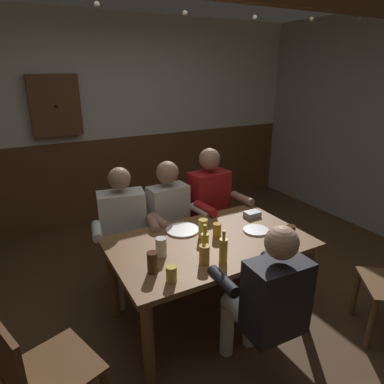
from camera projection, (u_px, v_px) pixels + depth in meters
ground_plane at (204, 310)px, 3.01m from camera, size 6.49×6.49×0.00m
back_wall_upper at (110, 77)px, 4.31m from camera, size 5.41×0.12×1.52m
back_wall_wainscot at (118, 177)px, 4.77m from camera, size 5.41×0.12×1.13m
dining_table at (209, 252)px, 2.73m from camera, size 1.55×0.95×0.73m
person_0 at (124, 226)px, 3.08m from camera, size 0.60×0.59×1.20m
person_1 at (173, 217)px, 3.29m from camera, size 0.55×0.55×1.19m
person_2 at (212, 203)px, 3.50m from camera, size 0.56×0.55×1.26m
person_3 at (267, 298)px, 2.15m from camera, size 0.53×0.54×1.18m
chair_empty_near_right at (38, 375)px, 1.81m from camera, size 0.56×0.56×0.88m
condiment_caddy at (252, 214)px, 3.12m from camera, size 0.14×0.10×0.05m
plate_0 at (182, 230)px, 2.86m from camera, size 0.28×0.28×0.01m
plate_1 at (256, 230)px, 2.85m from camera, size 0.21×0.21×0.01m
bottle_0 at (205, 243)px, 2.46m from camera, size 0.06×0.06×0.24m
bottle_1 at (223, 250)px, 2.37m from camera, size 0.06×0.06×0.24m
pint_glass_0 at (204, 254)px, 2.36m from camera, size 0.07×0.07×0.14m
pint_glass_1 at (291, 232)px, 2.70m from camera, size 0.07×0.07×0.12m
pint_glass_2 at (161, 247)px, 2.46m from camera, size 0.08×0.08×0.14m
pint_glass_3 at (171, 274)px, 2.17m from camera, size 0.07×0.07×0.11m
pint_glass_4 at (217, 230)px, 2.74m from camera, size 0.07×0.07×0.12m
pint_glass_5 at (203, 228)px, 2.73m from camera, size 0.07×0.07×0.16m
pint_glass_6 at (153, 262)px, 2.26m from camera, size 0.07×0.07×0.15m
wall_dart_cabinet at (55, 105)px, 3.98m from camera, size 0.56×0.15×0.70m
string_lights at (185, 8)px, 2.44m from camera, size 3.82×0.04×0.11m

